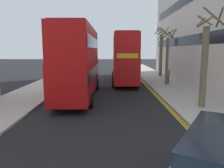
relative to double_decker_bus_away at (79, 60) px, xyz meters
name	(u,v)px	position (x,y,z in m)	size (l,w,h in m)	color
sidewalk_right	(184,95)	(8.64, 0.43, -2.96)	(4.00, 80.00, 0.14)	#ADA89E
sidewalk_left	(29,95)	(-4.36, 0.43, -2.96)	(4.00, 80.00, 0.14)	#ADA89E
kerb_line_outer	(164,101)	(6.54, -1.57, -3.03)	(0.10, 56.00, 0.01)	yellow
kerb_line_inner	(162,101)	(6.38, -1.57, -3.03)	(0.10, 56.00, 0.01)	yellow
double_decker_bus_away	(79,60)	(0.00, 0.00, 0.00)	(2.85, 10.83, 5.64)	#B20F0F
double_decker_bus_oncoming	(125,57)	(4.10, 8.03, 0.00)	(2.81, 10.81, 5.64)	red
pedestrian_far	(169,75)	(9.05, 7.05, -2.04)	(0.34, 0.22, 1.62)	#2D2D38
street_tree_mid	(162,53)	(9.55, 13.42, 0.31)	(1.89, 1.83, 6.85)	#6B6047
street_tree_far	(168,56)	(8.54, 5.82, 0.17)	(1.96, 2.08, 6.06)	#6B6047
street_tree_distant	(206,63)	(8.60, -3.64, -0.02)	(1.59, 1.56, 6.20)	#6B6047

